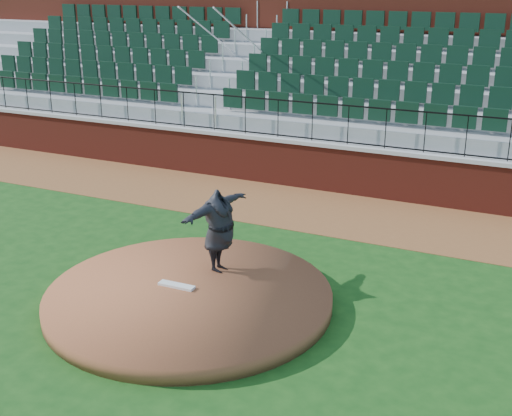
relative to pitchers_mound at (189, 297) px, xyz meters
The scene contains 10 objects.
ground 0.54m from the pitchers_mound, 22.94° to the left, with size 90.00×90.00×0.00m, color #144012.
warning_track 5.63m from the pitchers_mound, 85.10° to the left, with size 34.00×3.20×0.01m, color brown.
field_wall 7.23m from the pitchers_mound, 86.19° to the left, with size 34.00×0.35×1.20m, color maroon.
wall_cap 7.31m from the pitchers_mound, 86.19° to the left, with size 34.00×0.45×0.10m, color #B7B7B7.
wall_railing 7.41m from the pitchers_mound, 86.19° to the left, with size 34.00×0.05×1.00m, color black, non-canonical shape.
seating_stands 10.18m from the pitchers_mound, 87.23° to the left, with size 34.00×5.10×4.60m, color gray, non-canonical shape.
concourse_wall 13.01m from the pitchers_mound, 87.84° to the left, with size 34.00×0.50×5.50m, color maroon.
pitchers_mound is the anchor object (origin of this frame).
pitching_rubber 0.31m from the pitchers_mound, behind, with size 0.67×0.17×0.04m, color white.
pitcher 1.34m from the pitchers_mound, 85.08° to the left, with size 1.93×0.52×1.57m, color black.
Camera 1 is at (5.00, -9.06, 5.40)m, focal length 46.53 mm.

